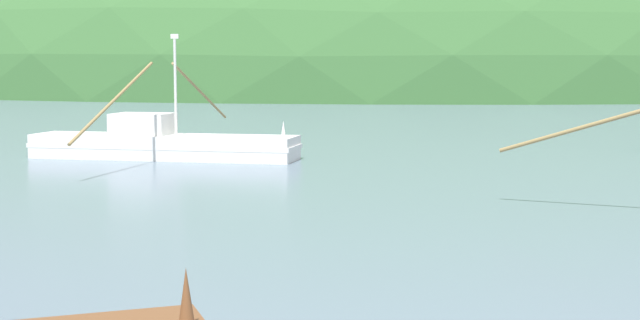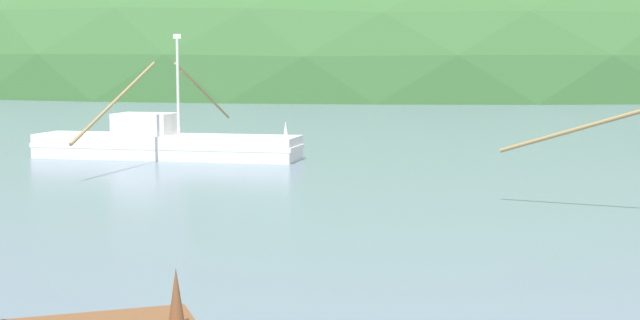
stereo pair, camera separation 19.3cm
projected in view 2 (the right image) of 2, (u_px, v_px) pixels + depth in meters
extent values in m
ellipsoid|color=#386633|center=(510.00, 81.00, 235.61)|extent=(133.95, 107.16, 40.24)
ellipsoid|color=#47703D|center=(636.00, 84.00, 198.72)|extent=(154.77, 123.82, 39.64)
ellipsoid|color=#386633|center=(366.00, 86.00, 181.95)|extent=(216.55, 173.24, 78.87)
cube|color=white|center=(166.00, 147.00, 39.85)|extent=(11.98, 2.48, 1.07)
cube|color=white|center=(166.00, 145.00, 39.85)|extent=(12.10, 2.50, 0.19)
cone|color=white|center=(286.00, 129.00, 38.55)|extent=(0.20, 0.20, 0.70)
cube|color=silver|center=(145.00, 124.00, 39.96)|extent=(2.55, 1.92, 0.95)
cylinder|color=silver|center=(178.00, 87.00, 39.45)|extent=(0.12, 0.12, 4.22)
cube|color=white|center=(177.00, 36.00, 39.21)|extent=(0.36, 0.03, 0.20)
cylinder|color=#997F4C|center=(204.00, 92.00, 44.38)|extent=(0.17, 7.47, 2.98)
cylinder|color=#997F4C|center=(116.00, 100.00, 34.85)|extent=(0.17, 7.47, 2.98)
cone|color=brown|center=(176.00, 297.00, 10.30)|extent=(0.28, 0.28, 0.70)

